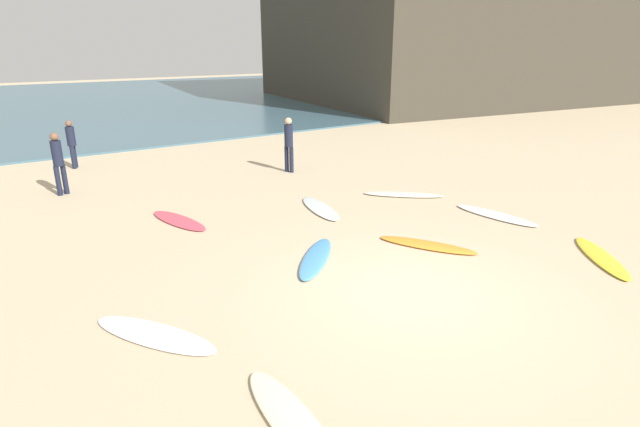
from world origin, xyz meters
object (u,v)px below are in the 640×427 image
at_px(surfboard_6, 320,208).
at_px(beachgoer_near, 289,142).
at_px(surfboard_1, 403,194).
at_px(surfboard_3, 316,258).
at_px(beachgoer_mid, 58,160).
at_px(beachgoer_far, 71,142).
at_px(surfboard_0, 155,335).
at_px(surfboard_4, 292,420).
at_px(surfboard_5, 601,257).
at_px(surfboard_7, 427,245).
at_px(surfboard_8, 496,215).
at_px(surfboard_2, 179,220).

xyz_separation_m(surfboard_6, beachgoer_near, (1.44, 3.91, 0.98)).
bearing_deg(surfboard_1, surfboard_3, 159.46).
xyz_separation_m(beachgoer_mid, beachgoer_far, (0.89, 3.32, -0.09)).
relative_size(surfboard_0, surfboard_4, 1.06).
distance_m(surfboard_5, surfboard_7, 3.42).
height_order(surfboard_0, surfboard_7, surfboard_7).
distance_m(surfboard_5, surfboard_8, 2.89).
relative_size(surfboard_7, beachgoer_near, 1.16).
distance_m(surfboard_3, surfboard_5, 5.73).
xyz_separation_m(surfboard_3, surfboard_7, (2.34, -0.78, -0.01)).
relative_size(surfboard_2, surfboard_5, 0.96).
bearing_deg(surfboard_0, surfboard_6, 2.79).
relative_size(surfboard_6, surfboard_7, 1.01).
bearing_deg(beachgoer_mid, beachgoer_near, 144.99).
distance_m(surfboard_2, surfboard_6, 3.56).
bearing_deg(surfboard_2, surfboard_7, 117.22).
height_order(surfboard_0, beachgoer_far, beachgoer_far).
xyz_separation_m(surfboard_3, beachgoer_near, (3.34, 6.50, 0.98)).
xyz_separation_m(surfboard_2, surfboard_6, (3.36, -1.18, 0.01)).
relative_size(surfboard_0, surfboard_3, 1.05).
bearing_deg(surfboard_5, surfboard_7, 173.60).
bearing_deg(beachgoer_near, beachgoer_far, 29.96).
xyz_separation_m(surfboard_1, surfboard_3, (-4.54, -2.26, 0.00)).
bearing_deg(beachgoer_near, surfboard_6, 138.73).
relative_size(surfboard_0, surfboard_7, 1.05).
relative_size(surfboard_2, beachgoer_mid, 1.17).
xyz_separation_m(surfboard_1, surfboard_2, (-6.00, 1.50, -0.01)).
bearing_deg(beachgoer_mid, beachgoer_far, -128.26).
height_order(surfboard_4, beachgoer_near, beachgoer_near).
height_order(surfboard_3, surfboard_7, surfboard_3).
relative_size(surfboard_2, surfboard_4, 1.00).
bearing_deg(beachgoer_far, surfboard_7, -135.14).
xyz_separation_m(surfboard_1, surfboard_5, (0.21, -5.48, -0.01)).
xyz_separation_m(surfboard_6, surfboard_7, (0.45, -3.36, -0.00)).
relative_size(surfboard_8, beachgoer_far, 1.36).
distance_m(surfboard_0, surfboard_1, 8.66).
xyz_separation_m(surfboard_3, beachgoer_mid, (-3.36, 7.89, 0.95)).
xyz_separation_m(surfboard_1, surfboard_4, (-7.32, -5.89, 0.00)).
height_order(surfboard_1, surfboard_3, surfboard_3).
bearing_deg(surfboard_0, surfboard_4, -105.13).
bearing_deg(surfboard_7, surfboard_3, -47.06).
bearing_deg(surfboard_0, surfboard_1, -8.64).
bearing_deg(surfboard_8, beachgoer_near, -80.84).
bearing_deg(surfboard_6, surfboard_4, -113.79).
relative_size(surfboard_2, surfboard_7, 0.99).
relative_size(surfboard_4, beachgoer_mid, 1.17).
height_order(surfboard_3, beachgoer_near, beachgoer_near).
xyz_separation_m(surfboard_0, surfboard_5, (8.26, -2.27, 0.00)).
bearing_deg(beachgoer_near, beachgoer_mid, 57.24).
relative_size(surfboard_7, beachgoer_mid, 1.18).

